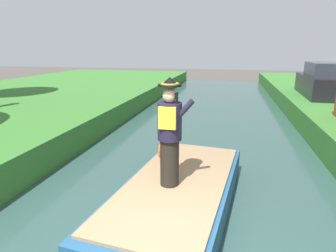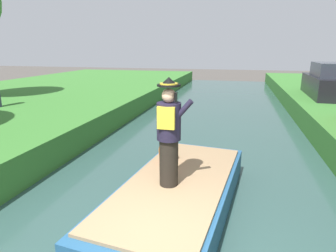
{
  "view_description": "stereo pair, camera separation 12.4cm",
  "coord_description": "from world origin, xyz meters",
  "px_view_note": "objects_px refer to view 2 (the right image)",
  "views": [
    {
      "loc": [
        0.82,
        -2.9,
        2.99
      ],
      "look_at": [
        -0.26,
        2.02,
        1.61
      ],
      "focal_mm": 30.27,
      "sensor_mm": 36.0,
      "label": 1
    },
    {
      "loc": [
        0.94,
        -2.87,
        2.99
      ],
      "look_at": [
        -0.26,
        2.02,
        1.61
      ],
      "focal_mm": 30.27,
      "sensor_mm": 36.0,
      "label": 2
    }
  ],
  "objects_px": {
    "parked_car_dark": "(330,82)",
    "boat": "(177,196)",
    "parrot_plush": "(167,149)",
    "person_pirate": "(169,133)"
  },
  "relations": [
    {
      "from": "parrot_plush",
      "to": "parked_car_dark",
      "type": "relative_size",
      "value": 0.14
    },
    {
      "from": "boat",
      "to": "parrot_plush",
      "type": "height_order",
      "value": "parrot_plush"
    },
    {
      "from": "boat",
      "to": "parrot_plush",
      "type": "bearing_deg",
      "value": 115.14
    },
    {
      "from": "boat",
      "to": "person_pirate",
      "type": "relative_size",
      "value": 2.37
    },
    {
      "from": "person_pirate",
      "to": "parrot_plush",
      "type": "distance_m",
      "value": 1.29
    },
    {
      "from": "parked_car_dark",
      "to": "boat",
      "type": "bearing_deg",
      "value": -117.44
    },
    {
      "from": "person_pirate",
      "to": "parrot_plush",
      "type": "relative_size",
      "value": 3.25
    },
    {
      "from": "boat",
      "to": "person_pirate",
      "type": "xyz_separation_m",
      "value": [
        -0.11,
        -0.19,
        1.23
      ]
    },
    {
      "from": "parked_car_dark",
      "to": "parrot_plush",
      "type": "bearing_deg",
      "value": -121.71
    },
    {
      "from": "person_pirate",
      "to": "parrot_plush",
      "type": "bearing_deg",
      "value": 107.96
    }
  ]
}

